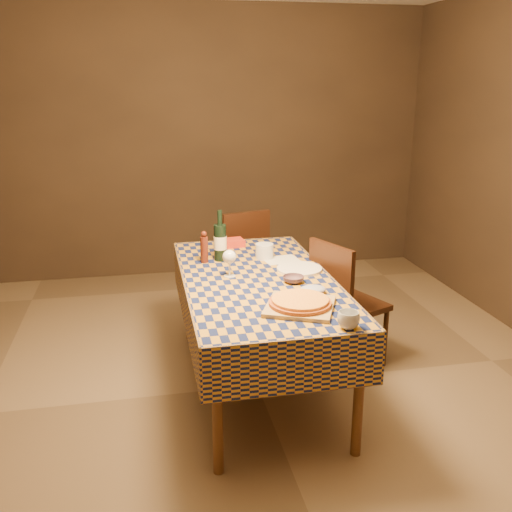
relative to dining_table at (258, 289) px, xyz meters
name	(u,v)px	position (x,y,z in m)	size (l,w,h in m)	color
room	(258,187)	(0.00, 0.00, 0.66)	(5.00, 5.10, 2.70)	brown
dining_table	(258,289)	(0.00, 0.00, 0.00)	(0.94, 1.84, 0.77)	brown
cutting_board	(300,306)	(0.13, -0.54, 0.09)	(0.36, 0.36, 0.02)	tan
pizza	(300,302)	(0.13, -0.54, 0.12)	(0.41, 0.41, 0.03)	#9C481A
pepper_mill	(204,248)	(-0.29, 0.39, 0.18)	(0.06, 0.06, 0.22)	#461A10
bowl	(293,279)	(0.20, -0.13, 0.10)	(0.13, 0.13, 0.04)	#573E49
wine_glass	(229,258)	(-0.17, 0.06, 0.20)	(0.09, 0.09, 0.18)	white
wine_bottle	(220,242)	(-0.18, 0.42, 0.21)	(0.12, 0.12, 0.36)	black
deli_tub	(264,251)	(0.13, 0.39, 0.13)	(0.13, 0.13, 0.10)	silver
takeout_container	(230,243)	(-0.06, 0.75, 0.10)	(0.20, 0.14, 0.05)	red
white_plate	(299,269)	(0.30, 0.09, 0.08)	(0.30, 0.30, 0.02)	white
tumbler	(348,320)	(0.29, -0.84, 0.12)	(0.11, 0.11, 0.09)	silver
flour_patch	(281,260)	(0.24, 0.33, 0.08)	(0.24, 0.18, 0.00)	silver
flour_bag	(313,290)	(0.26, -0.33, 0.10)	(0.16, 0.12, 0.05)	#9FA7CB
chair_far	(241,255)	(0.12, 1.28, -0.17)	(0.51, 0.52, 0.93)	black
chair_right	(342,298)	(0.63, 0.16, -0.17)	(0.56, 0.55, 0.93)	black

